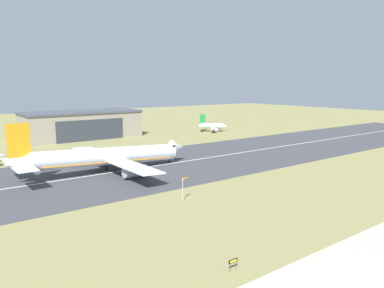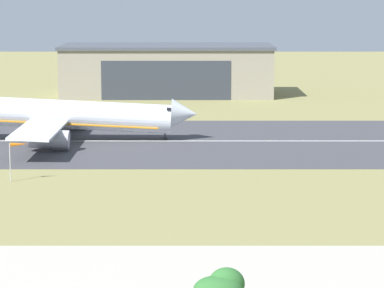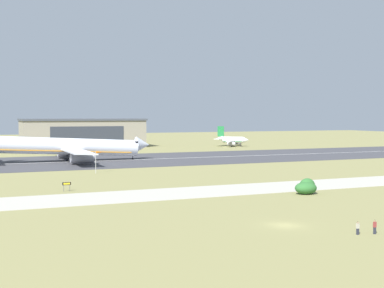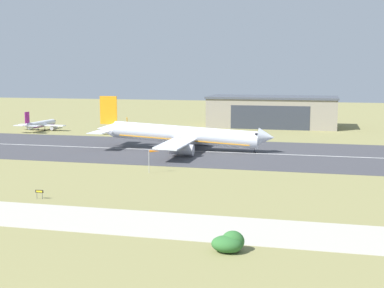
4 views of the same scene
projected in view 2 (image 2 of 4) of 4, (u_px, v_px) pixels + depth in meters
The scene contains 8 objects.
ground_plane at pixel (53, 213), 115.41m from camera, with size 653.26×653.26×0.00m, color olive.
runway_strip at pixel (99, 141), 171.86m from camera, with size 413.26×55.69×0.06m, color #3D3D42.
runway_centreline at pixel (99, 141), 171.85m from camera, with size 371.93×0.70×0.01m, color silver.
taxiway_road at pixel (20, 266), 93.08m from camera, with size 309.94×14.89×0.05m, color #B2AD9E.
hangar_building at pixel (167, 70), 249.16m from camera, with size 57.61×25.26×13.80m.
airplane_landing at pixel (45, 114), 172.31m from camera, with size 59.19×51.85×17.17m.
shrub_clump at pixel (223, 288), 82.32m from camera, with size 4.71×3.88×3.02m.
windsock_pole at pixel (18, 146), 134.37m from camera, with size 2.72×1.32×5.88m.
Camera 2 is at (17.71, -55.18, 27.59)m, focal length 85.00 mm.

